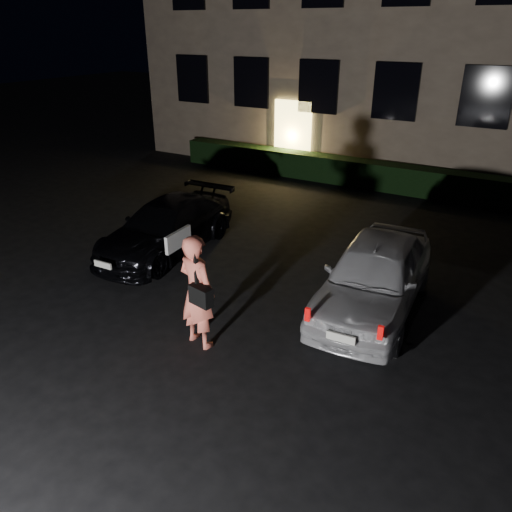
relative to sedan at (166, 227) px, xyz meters
The scene contains 5 objects.
ground 4.31m from the sedan, 47.67° to the right, with size 80.00×80.00×0.00m, color black.
hedge 7.89m from the sedan, 68.61° to the left, with size 15.00×0.70×0.85m, color black.
sedan is the anchor object (origin of this frame).
hatch 5.04m from the sedan, ahead, with size 1.89×4.14×1.38m.
man 4.00m from the sedan, 42.93° to the right, with size 0.82×0.61×1.96m.
Camera 1 is at (4.39, -5.14, 4.87)m, focal length 35.00 mm.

